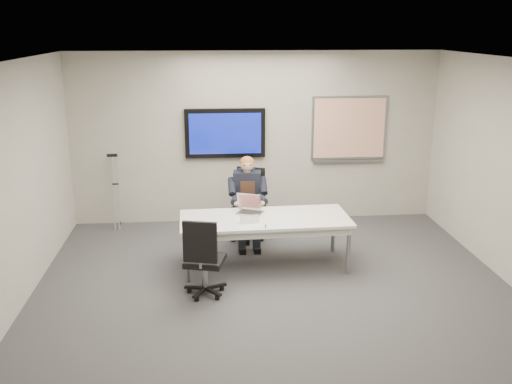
{
  "coord_description": "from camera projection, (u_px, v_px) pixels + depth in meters",
  "views": [
    {
      "loc": [
        -0.8,
        -6.18,
        3.18
      ],
      "look_at": [
        -0.15,
        1.19,
        1.01
      ],
      "focal_mm": 40.0,
      "sensor_mm": 36.0,
      "label": 1
    }
  ],
  "objects": [
    {
      "name": "pen",
      "position": [
        266.0,
        226.0,
        7.31
      ],
      "size": [
        0.02,
        0.14,
        0.01
      ],
      "primitive_type": "cylinder",
      "rotation": [
        0.0,
        1.57,
        1.46
      ],
      "color": "black",
      "rests_on": "conference_table"
    },
    {
      "name": "seated_person",
      "position": [
        248.0,
        211.0,
        8.46
      ],
      "size": [
        0.43,
        0.74,
        1.33
      ],
      "rotation": [
        0.0,
        0.0,
        -0.1
      ],
      "color": "#1B202E",
      "rests_on": "office_chair_far"
    },
    {
      "name": "office_chair_far",
      "position": [
        248.0,
        218.0,
        8.75
      ],
      "size": [
        0.67,
        0.67,
        1.09
      ],
      "rotation": [
        0.0,
        0.0,
        -0.35
      ],
      "color": "black",
      "rests_on": "ground"
    },
    {
      "name": "office_chair_near",
      "position": [
        204.0,
        272.0,
        6.89
      ],
      "size": [
        0.59,
        0.59,
        1.01
      ],
      "rotation": [
        0.0,
        0.0,
        2.89
      ],
      "color": "black",
      "rests_on": "ground"
    },
    {
      "name": "wall_back",
      "position": [
        256.0,
        138.0,
        9.35
      ],
      "size": [
        6.0,
        0.02,
        2.8
      ],
      "primitive_type": "cube",
      "color": "#A4A094",
      "rests_on": "ground"
    },
    {
      "name": "tv_display",
      "position": [
        225.0,
        133.0,
        9.22
      ],
      "size": [
        1.3,
        0.09,
        0.8
      ],
      "color": "black",
      "rests_on": "wall_back"
    },
    {
      "name": "wall_front",
      "position": [
        338.0,
        317.0,
        3.61
      ],
      "size": [
        6.0,
        0.02,
        2.8
      ],
      "primitive_type": "cube",
      "color": "#A4A094",
      "rests_on": "ground"
    },
    {
      "name": "ceiling",
      "position": [
        280.0,
        62.0,
        6.08
      ],
      "size": [
        6.0,
        6.0,
        0.02
      ],
      "primitive_type": "cube",
      "color": "silver",
      "rests_on": "wall_back"
    },
    {
      "name": "laptop",
      "position": [
        250.0,
        208.0,
        7.86
      ],
      "size": [
        0.41,
        0.44,
        0.24
      ],
      "rotation": [
        0.0,
        0.0,
        -0.41
      ],
      "color": "#A7A7A9",
      "rests_on": "conference_table"
    },
    {
      "name": "crutch",
      "position": [
        116.0,
        189.0,
        9.16
      ],
      "size": [
        0.25,
        0.65,
        1.34
      ],
      "primitive_type": null,
      "rotation": [
        -0.22,
        0.0,
        0.11
      ],
      "color": "#B5B8BE",
      "rests_on": "ground"
    },
    {
      "name": "whiteboard",
      "position": [
        349.0,
        129.0,
        9.41
      ],
      "size": [
        1.25,
        0.08,
        1.1
      ],
      "color": "gray",
      "rests_on": "wall_back"
    },
    {
      "name": "wall_left",
      "position": [
        6.0,
        195.0,
        6.23
      ],
      "size": [
        0.02,
        6.0,
        2.8
      ],
      "primitive_type": "cube",
      "color": "#A4A094",
      "rests_on": "ground"
    },
    {
      "name": "name_tent",
      "position": [
        249.0,
        219.0,
        7.44
      ],
      "size": [
        0.26,
        0.12,
        0.1
      ],
      "primitive_type": null,
      "rotation": [
        0.0,
        0.0,
        0.19
      ],
      "color": "silver",
      "rests_on": "conference_table"
    },
    {
      "name": "conference_table",
      "position": [
        265.0,
        223.0,
        7.67
      ],
      "size": [
        2.3,
        1.02,
        0.7
      ],
      "rotation": [
        0.0,
        0.0,
        0.03
      ],
      "color": "silver",
      "rests_on": "ground"
    },
    {
      "name": "floor",
      "position": [
        277.0,
        299.0,
        6.87
      ],
      "size": [
        6.0,
        6.0,
        0.02
      ],
      "primitive_type": "cube",
      "color": "#363639",
      "rests_on": "ground"
    }
  ]
}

